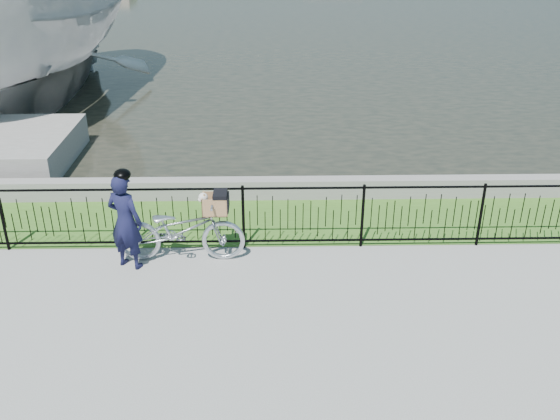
{
  "coord_description": "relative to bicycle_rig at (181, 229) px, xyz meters",
  "views": [
    {
      "loc": [
        -0.57,
        -7.7,
        5.29
      ],
      "look_at": [
        -0.4,
        1.0,
        1.0
      ],
      "focal_mm": 40.0,
      "sensor_mm": 36.0,
      "label": 1
    }
  ],
  "objects": [
    {
      "name": "cyclist",
      "position": [
        -0.84,
        -0.19,
        0.28
      ],
      "size": [
        0.69,
        0.58,
        1.68
      ],
      "color": "black",
      "rests_on": "ground"
    },
    {
      "name": "boat_near",
      "position": [
        -5.34,
        8.63,
        1.79
      ],
      "size": [
        5.91,
        12.22,
        6.33
      ],
      "color": "#B7B8B8",
      "rests_on": "water"
    },
    {
      "name": "quay_wall",
      "position": [
        1.99,
        2.36,
        -0.36
      ],
      "size": [
        60.0,
        0.3,
        0.4
      ],
      "primitive_type": "cube",
      "color": "gray",
      "rests_on": "ground"
    },
    {
      "name": "bicycle_rig",
      "position": [
        0.0,
        0.0,
        0.0
      ],
      "size": [
        2.08,
        0.72,
        1.23
      ],
      "color": "silver",
      "rests_on": "ground"
    },
    {
      "name": "grass_strip",
      "position": [
        1.99,
        1.36,
        -0.55
      ],
      "size": [
        60.0,
        2.0,
        0.01
      ],
      "primitive_type": "cube",
      "color": "#3D6A21",
      "rests_on": "ground"
    },
    {
      "name": "fence",
      "position": [
        1.99,
        0.36,
        0.02
      ],
      "size": [
        14.0,
        0.06,
        1.15
      ],
      "primitive_type": null,
      "color": "black",
      "rests_on": "ground"
    },
    {
      "name": "ground",
      "position": [
        1.99,
        -1.24,
        -0.56
      ],
      "size": [
        120.0,
        120.0,
        0.0
      ],
      "primitive_type": "plane",
      "color": "gray",
      "rests_on": "ground"
    }
  ]
}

